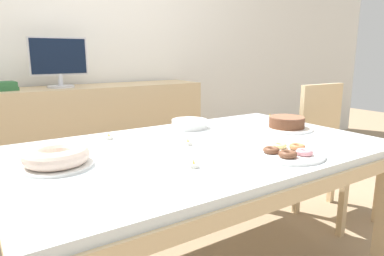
% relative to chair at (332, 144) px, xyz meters
% --- Properties ---
extents(wall_back, '(8.00, 0.10, 2.60)m').
position_rel_chair_xyz_m(wall_back, '(-1.21, 1.65, 0.78)').
color(wall_back, white).
rests_on(wall_back, ground).
extents(dining_table, '(1.76, 1.09, 0.72)m').
position_rel_chair_xyz_m(dining_table, '(-1.21, -0.12, 0.12)').
color(dining_table, silver).
rests_on(dining_table, ground).
extents(chair, '(0.45, 0.45, 0.94)m').
position_rel_chair_xyz_m(chair, '(0.00, 0.00, 0.00)').
color(chair, '#D1B284').
rests_on(chair, ground).
extents(sideboard, '(1.72, 0.44, 0.90)m').
position_rel_chair_xyz_m(sideboard, '(-1.21, 1.35, -0.08)').
color(sideboard, '#D1B284').
rests_on(sideboard, ground).
extents(computer_monitor, '(0.42, 0.20, 0.38)m').
position_rel_chair_xyz_m(computer_monitor, '(-1.50, 1.35, 0.56)').
color(computer_monitor, silver).
rests_on(computer_monitor, sideboard).
extents(cake_chocolate_round, '(0.29, 0.29, 0.07)m').
position_rel_chair_xyz_m(cake_chocolate_round, '(-0.59, -0.09, 0.23)').
color(cake_chocolate_round, white).
rests_on(cake_chocolate_round, dining_table).
extents(cake_golden_bundt, '(0.28, 0.28, 0.08)m').
position_rel_chair_xyz_m(cake_golden_bundt, '(-1.86, -0.06, 0.24)').
color(cake_golden_bundt, white).
rests_on(cake_golden_bundt, dining_table).
extents(pastry_platter, '(0.31, 0.31, 0.04)m').
position_rel_chair_xyz_m(pastry_platter, '(-0.99, -0.45, 0.21)').
color(pastry_platter, white).
rests_on(pastry_platter, dining_table).
extents(plate_stack, '(0.21, 0.21, 0.05)m').
position_rel_chair_xyz_m(plate_stack, '(-1.04, 0.25, 0.22)').
color(plate_stack, white).
rests_on(plate_stack, dining_table).
extents(tealight_right_edge, '(0.04, 0.04, 0.04)m').
position_rel_chair_xyz_m(tealight_right_edge, '(-1.42, -0.36, 0.21)').
color(tealight_right_edge, silver).
rests_on(tealight_right_edge, dining_table).
extents(tealight_left_edge, '(0.04, 0.04, 0.04)m').
position_rel_chair_xyz_m(tealight_left_edge, '(-0.52, 0.10, 0.21)').
color(tealight_left_edge, silver).
rests_on(tealight_left_edge, dining_table).
extents(tealight_near_front, '(0.04, 0.04, 0.04)m').
position_rel_chair_xyz_m(tealight_near_front, '(-0.43, 0.20, 0.21)').
color(tealight_near_front, silver).
rests_on(tealight_near_front, dining_table).
extents(tealight_near_cakes, '(0.04, 0.04, 0.04)m').
position_rel_chair_xyz_m(tealight_near_cakes, '(-1.26, -0.07, 0.21)').
color(tealight_near_cakes, silver).
rests_on(tealight_near_cakes, dining_table).
extents(tealight_centre, '(0.04, 0.04, 0.04)m').
position_rel_chair_xyz_m(tealight_centre, '(-1.53, 0.25, 0.21)').
color(tealight_centre, silver).
rests_on(tealight_centre, dining_table).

